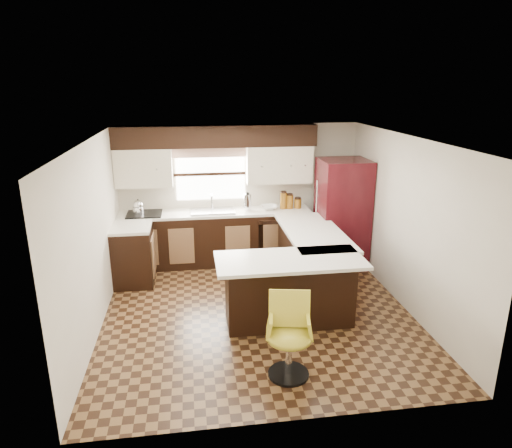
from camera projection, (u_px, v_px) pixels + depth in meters
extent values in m
plane|color=#49301A|center=(257.00, 311.00, 6.43)|extent=(4.40, 4.40, 0.00)
plane|color=silver|center=(257.00, 139.00, 5.71)|extent=(4.40, 4.40, 0.00)
plane|color=beige|center=(239.00, 192.00, 8.15)|extent=(4.40, 0.00, 4.40)
plane|color=beige|center=(294.00, 308.00, 3.99)|extent=(4.40, 0.00, 4.40)
plane|color=beige|center=(94.00, 238.00, 5.78)|extent=(0.00, 4.40, 4.40)
plane|color=beige|center=(406.00, 223.00, 6.36)|extent=(0.00, 4.40, 4.40)
cube|color=black|center=(216.00, 238.00, 8.03)|extent=(3.30, 0.60, 0.90)
cube|color=black|center=(134.00, 256.00, 7.23)|extent=(0.60, 0.70, 0.90)
cube|color=silver|center=(215.00, 213.00, 7.88)|extent=(3.30, 0.60, 0.04)
cube|color=silver|center=(131.00, 228.00, 7.09)|extent=(0.60, 0.70, 0.04)
cube|color=black|center=(216.00, 136.00, 7.62)|extent=(3.40, 0.35, 0.36)
cube|color=beige|center=(144.00, 168.00, 7.60)|extent=(0.94, 0.35, 0.64)
cube|color=beige|center=(279.00, 164.00, 7.92)|extent=(1.14, 0.35, 0.64)
cube|color=white|center=(211.00, 174.00, 7.95)|extent=(1.20, 0.02, 0.90)
cube|color=#D19B93|center=(210.00, 152.00, 7.80)|extent=(1.30, 0.06, 0.18)
cube|color=#B2B2B7|center=(213.00, 211.00, 7.85)|extent=(0.75, 0.45, 0.03)
cube|color=black|center=(275.00, 242.00, 7.90)|extent=(0.58, 0.03, 0.78)
cube|color=black|center=(144.00, 214.00, 7.69)|extent=(0.58, 0.50, 0.02)
cube|color=black|center=(309.00, 261.00, 7.01)|extent=(0.60, 1.95, 0.90)
cube|color=black|center=(289.00, 291.00, 6.01)|extent=(1.65, 0.60, 0.90)
cube|color=silver|center=(313.00, 232.00, 6.87)|extent=(0.84, 1.95, 0.04)
cube|color=silver|center=(290.00, 260.00, 5.79)|extent=(1.89, 0.84, 0.04)
cube|color=#3C090F|center=(342.00, 214.00, 7.77)|extent=(0.80, 0.77, 1.87)
cylinder|color=silver|center=(247.00, 202.00, 7.91)|extent=(0.14, 0.14, 0.29)
imported|color=white|center=(269.00, 207.00, 8.00)|extent=(0.29, 0.29, 0.07)
cylinder|color=brown|center=(283.00, 201.00, 8.02)|extent=(0.12, 0.12, 0.28)
cylinder|color=brown|center=(290.00, 202.00, 8.04)|extent=(0.13, 0.13, 0.24)
cylinder|color=brown|center=(298.00, 203.00, 8.07)|extent=(0.13, 0.13, 0.17)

